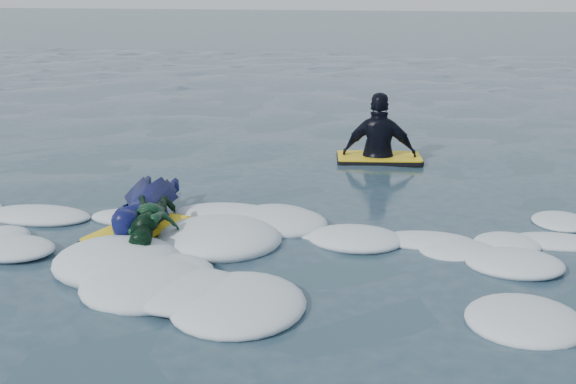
{
  "coord_description": "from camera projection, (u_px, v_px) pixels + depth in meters",
  "views": [
    {
      "loc": [
        1.4,
        -5.85,
        2.62
      ],
      "look_at": [
        0.06,
        1.6,
        0.39
      ],
      "focal_mm": 45.0,
      "sensor_mm": 36.0,
      "label": 1
    }
  ],
  "objects": [
    {
      "name": "foam_band",
      "position": [
        273.0,
        243.0,
        7.47
      ],
      "size": [
        12.0,
        3.1,
        0.3
      ],
      "primitive_type": null,
      "color": "white",
      "rests_on": "ground"
    },
    {
      "name": "prone_child_unit",
      "position": [
        152.0,
        226.0,
        7.28
      ],
      "size": [
        0.77,
        1.25,
        0.45
      ],
      "rotation": [
        0.0,
        0.0,
        1.83
      ],
      "color": "black",
      "rests_on": "ground"
    },
    {
      "name": "waiting_rider_unit",
      "position": [
        379.0,
        156.0,
        10.78
      ],
      "size": [
        1.34,
        0.86,
        1.89
      ],
      "rotation": [
        0.0,
        0.0,
        0.14
      ],
      "color": "black",
      "rests_on": "ground"
    },
    {
      "name": "ground",
      "position": [
        251.0,
        282.0,
        6.5
      ],
      "size": [
        120.0,
        120.0,
        0.0
      ],
      "primitive_type": "plane",
      "color": "#172F38",
      "rests_on": "ground"
    },
    {
      "name": "prone_woman_unit",
      "position": [
        145.0,
        208.0,
        7.84
      ],
      "size": [
        0.97,
        1.83,
        0.46
      ],
      "rotation": [
        0.0,
        0.0,
        1.26
      ],
      "color": "black",
      "rests_on": "ground"
    }
  ]
}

